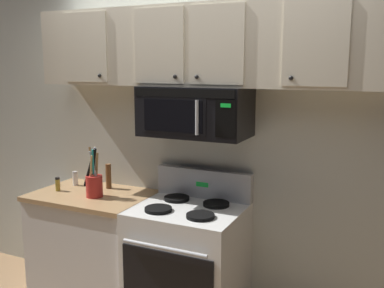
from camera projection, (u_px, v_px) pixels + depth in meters
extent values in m
cube|color=silver|center=(209.00, 138.00, 3.35)|extent=(5.20, 0.10, 2.70)
cube|color=white|center=(188.00, 268.00, 3.18)|extent=(0.76, 0.64, 0.90)
cylinder|color=#B7BABF|center=(164.00, 248.00, 2.81)|extent=(0.61, 0.03, 0.03)
cube|color=#B7BABF|center=(204.00, 183.00, 3.33)|extent=(0.76, 0.07, 0.22)
cube|color=#19D83F|center=(202.00, 185.00, 3.30)|extent=(0.10, 0.00, 0.04)
cylinder|color=black|center=(158.00, 209.00, 3.04)|extent=(0.19, 0.19, 0.02)
cylinder|color=black|center=(200.00, 216.00, 2.91)|extent=(0.19, 0.19, 0.02)
cylinder|color=black|center=(177.00, 198.00, 3.29)|extent=(0.19, 0.19, 0.02)
cylinder|color=black|center=(216.00, 204.00, 3.16)|extent=(0.19, 0.19, 0.02)
cube|color=black|center=(195.00, 111.00, 3.09)|extent=(0.76, 0.39, 0.35)
cube|color=black|center=(183.00, 93.00, 2.89)|extent=(0.73, 0.01, 0.06)
cube|color=black|center=(173.00, 116.00, 2.95)|extent=(0.49, 0.01, 0.25)
cube|color=black|center=(173.00, 116.00, 2.95)|extent=(0.44, 0.01, 0.22)
cube|color=black|center=(226.00, 119.00, 2.79)|extent=(0.14, 0.01, 0.25)
cube|color=#19D83F|center=(226.00, 106.00, 2.77)|extent=(0.07, 0.00, 0.03)
cylinder|color=#B7BABF|center=(197.00, 118.00, 2.85)|extent=(0.02, 0.02, 0.23)
cube|color=beige|center=(197.00, 46.00, 3.04)|extent=(2.50, 0.33, 0.55)
cube|color=beige|center=(85.00, 47.00, 3.23)|extent=(0.38, 0.01, 0.51)
sphere|color=black|center=(100.00, 76.00, 3.20)|extent=(0.03, 0.03, 0.03)
cube|color=beige|center=(159.00, 46.00, 2.97)|extent=(0.38, 0.01, 0.51)
sphere|color=black|center=(175.00, 77.00, 2.94)|extent=(0.03, 0.03, 0.03)
cube|color=beige|center=(216.00, 45.00, 2.80)|extent=(0.38, 0.01, 0.51)
sphere|color=black|center=(197.00, 77.00, 2.88)|extent=(0.03, 0.03, 0.03)
cube|color=beige|center=(315.00, 43.00, 2.54)|extent=(0.38, 0.01, 0.51)
sphere|color=black|center=(291.00, 78.00, 2.62)|extent=(0.03, 0.03, 0.03)
cube|color=silver|center=(95.00, 249.00, 3.54)|extent=(0.90, 0.62, 0.86)
cube|color=tan|center=(93.00, 195.00, 3.46)|extent=(0.93, 0.65, 0.03)
cylinder|color=red|center=(94.00, 186.00, 3.36)|extent=(0.13, 0.13, 0.17)
cylinder|color=tan|center=(91.00, 171.00, 3.31)|extent=(0.05, 0.04, 0.24)
cylinder|color=black|center=(94.00, 167.00, 3.34)|extent=(0.09, 0.04, 0.29)
cylinder|color=teal|center=(93.00, 168.00, 3.32)|extent=(0.03, 0.04, 0.29)
cylinder|color=black|center=(90.00, 167.00, 3.33)|extent=(0.09, 0.08, 0.29)
cylinder|color=silver|center=(94.00, 168.00, 3.32)|extent=(0.06, 0.04, 0.27)
cylinder|color=#A87A47|center=(97.00, 169.00, 3.35)|extent=(0.03, 0.04, 0.25)
cylinder|color=olive|center=(92.00, 167.00, 3.33)|extent=(0.07, 0.03, 0.30)
cylinder|color=#BCBCC1|center=(94.00, 166.00, 3.35)|extent=(0.06, 0.03, 0.30)
cylinder|color=white|center=(75.00, 179.00, 3.69)|extent=(0.04, 0.04, 0.10)
cylinder|color=#B7BABF|center=(75.00, 172.00, 3.67)|extent=(0.04, 0.04, 0.02)
cylinder|color=brown|center=(108.00, 176.00, 3.59)|extent=(0.05, 0.05, 0.20)
cylinder|color=olive|center=(58.00, 185.00, 3.52)|extent=(0.04, 0.04, 0.10)
cylinder|color=black|center=(57.00, 178.00, 3.51)|extent=(0.04, 0.04, 0.02)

